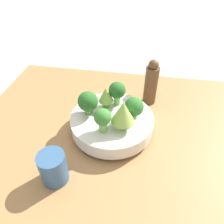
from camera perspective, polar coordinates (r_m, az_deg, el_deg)
ground_plane at (r=0.75m, az=1.64°, el=-6.37°), size 6.00×6.00×0.00m
table at (r=0.74m, az=1.66°, el=-5.50°), size 0.98×0.73×0.03m
bowl at (r=0.70m, az=0.00°, el=-2.76°), size 0.26×0.26×0.06m
romanesco_piece_far at (r=0.69m, az=-1.61°, el=4.37°), size 0.05×0.05×0.07m
broccoli_floret_right at (r=0.66m, az=5.76°, el=1.31°), size 0.06×0.06×0.07m
romanesco_piece_near at (r=0.61m, az=2.92°, el=-0.22°), size 0.07×0.07×0.09m
broccoli_floret_back at (r=0.70m, az=1.36°, el=5.50°), size 0.05×0.05×0.08m
broccoli_floret_left at (r=0.67m, az=-6.33°, el=2.54°), size 0.06×0.06×0.08m
broccoli_floret_front at (r=0.61m, az=-2.44°, el=-1.70°), size 0.05×0.05×0.08m
cup at (r=0.59m, az=-15.09°, el=-13.90°), size 0.07×0.07×0.09m
pepper_mill at (r=0.80m, az=10.18°, el=7.42°), size 0.05×0.05×0.17m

